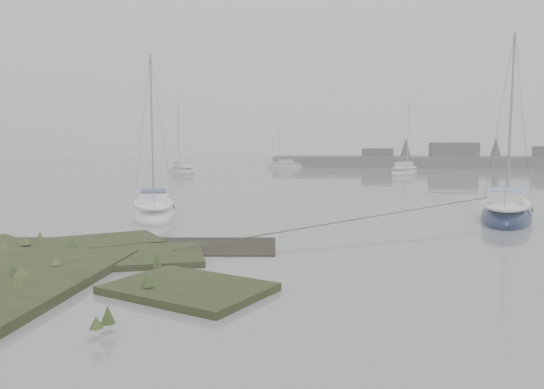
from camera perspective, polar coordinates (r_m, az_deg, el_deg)
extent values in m
plane|color=slate|center=(42.42, 1.28, 1.07)|extent=(160.00, 160.00, 0.00)
cube|color=#4C4F51|center=(77.44, 23.09, 3.17)|extent=(60.00, 8.00, 1.60)
cube|color=#424247|center=(73.41, 11.27, 4.03)|extent=(4.00, 3.00, 2.20)
cube|color=#424247|center=(74.92, 18.94, 4.17)|extent=(6.00, 3.00, 3.00)
cone|color=#384238|center=(75.83, 14.18, 4.62)|extent=(2.00, 2.00, 3.50)
cone|color=#384238|center=(78.36, 22.93, 4.37)|extent=(2.00, 2.00, 3.50)
ellipsoid|color=#0E1835|center=(25.54, 23.88, -2.29)|extent=(4.02, 6.63, 1.53)
ellipsoid|color=silver|center=(25.47, 23.94, -0.93)|extent=(3.37, 5.73, 0.43)
cube|color=silver|center=(25.16, 23.95, -0.14)|extent=(1.98, 2.48, 0.45)
cube|color=#769CC3|center=(25.14, 23.98, 0.44)|extent=(1.84, 2.28, 0.07)
cylinder|color=#939399|center=(26.16, 24.34, 7.82)|extent=(0.10, 0.10, 7.20)
cylinder|color=#939399|center=(24.96, 23.96, 0.40)|extent=(0.90, 2.41, 0.08)
ellipsoid|color=silver|center=(24.80, -12.58, -2.18)|extent=(3.67, 6.01, 1.39)
ellipsoid|color=white|center=(24.73, -12.61, -0.91)|extent=(3.07, 5.20, 0.39)
cube|color=white|center=(24.45, -12.62, -0.18)|extent=(1.81, 2.25, 0.41)
cube|color=navy|center=(24.43, -12.63, 0.36)|extent=(1.67, 2.07, 0.07)
cylinder|color=#939399|center=(25.32, -12.80, 7.29)|extent=(0.09, 0.09, 6.53)
cylinder|color=#939399|center=(24.27, -12.63, 0.32)|extent=(0.83, 2.18, 0.07)
ellipsoid|color=#ADB3B6|center=(59.14, -9.70, 2.41)|extent=(4.98, 5.99, 1.44)
ellipsoid|color=silver|center=(59.11, -9.71, 2.97)|extent=(4.22, 5.14, 0.41)
cube|color=silver|center=(58.85, -9.64, 3.30)|extent=(2.20, 2.40, 0.42)
cube|color=#ACB0B8|center=(58.84, -9.64, 3.53)|extent=(2.04, 2.21, 0.07)
cylinder|color=#939399|center=(59.77, -10.01, 6.53)|extent=(0.09, 0.09, 6.78)
cylinder|color=#939399|center=(58.68, -9.59, 3.53)|extent=(1.41, 2.00, 0.08)
ellipsoid|color=silver|center=(57.31, 14.07, 2.21)|extent=(4.49, 6.16, 1.44)
ellipsoid|color=white|center=(57.28, 14.08, 2.79)|extent=(3.79, 5.31, 0.41)
cube|color=white|center=(57.02, 14.01, 3.14)|extent=(2.07, 2.39, 0.42)
cube|color=#B6BAC2|center=(57.01, 14.01, 3.38)|extent=(1.92, 2.20, 0.07)
cylinder|color=#939399|center=(57.93, 14.43, 6.46)|extent=(0.09, 0.09, 6.78)
cylinder|color=#939399|center=(56.85, 13.95, 3.37)|extent=(1.17, 2.14, 0.08)
ellipsoid|color=#9CA3A6|center=(70.11, 1.33, 2.98)|extent=(5.08, 2.33, 1.19)
ellipsoid|color=silver|center=(70.09, 1.33, 3.37)|extent=(4.41, 1.91, 0.34)
cube|color=silver|center=(70.02, 1.49, 3.61)|extent=(1.82, 1.29, 0.35)
cube|color=silver|center=(70.02, 1.50, 3.77)|extent=(1.67, 1.20, 0.06)
cylinder|color=#939399|center=(70.18, 0.83, 5.86)|extent=(0.08, 0.08, 5.60)
cylinder|color=#939399|center=(69.99, 1.61, 3.77)|extent=(1.95, 0.36, 0.06)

